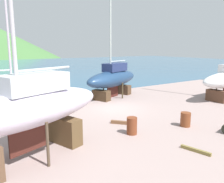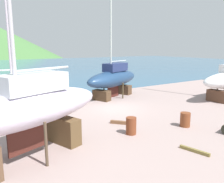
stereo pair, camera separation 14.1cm
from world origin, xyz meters
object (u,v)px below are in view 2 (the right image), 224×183
(barrel_tipped_left, at_px, (185,120))
(barrel_rust_mid, at_px, (131,126))
(worker, at_px, (121,81))
(sailboat_far_slipway, at_px, (27,109))
(sailboat_mid_port, at_px, (7,91))
(sailboat_small_center, at_px, (113,78))

(barrel_tipped_left, xyz_separation_m, barrel_rust_mid, (-3.41, 0.80, 0.04))
(worker, xyz_separation_m, barrel_rust_mid, (-7.49, -11.49, -0.38))
(sailboat_far_slipway, height_order, sailboat_mid_port, sailboat_far_slipway)
(barrel_tipped_left, bearing_deg, sailboat_far_slipway, 173.02)
(barrel_tipped_left, bearing_deg, sailboat_mid_port, 134.43)
(worker, distance_m, barrel_tipped_left, 12.96)
(worker, bearing_deg, barrel_tipped_left, 114.10)
(sailboat_far_slipway, distance_m, worker, 17.04)
(sailboat_small_center, relative_size, worker, 7.30)
(sailboat_small_center, bearing_deg, sailboat_mid_port, -16.19)
(sailboat_small_center, xyz_separation_m, sailboat_far_slipway, (-9.69, -8.13, 0.36))
(sailboat_small_center, distance_m, barrel_tipped_left, 9.35)
(worker, bearing_deg, sailboat_mid_port, 59.99)
(sailboat_far_slipway, bearing_deg, sailboat_small_center, -159.00)
(sailboat_small_center, xyz_separation_m, barrel_rust_mid, (-4.44, -8.39, -1.30))
(sailboat_small_center, height_order, barrel_rust_mid, sailboat_small_center)
(sailboat_small_center, height_order, worker, sailboat_small_center)
(sailboat_small_center, distance_m, sailboat_mid_port, 9.29)
(worker, bearing_deg, sailboat_small_center, 87.86)
(sailboat_mid_port, height_order, barrel_tipped_left, sailboat_mid_port)
(sailboat_mid_port, distance_m, worker, 12.94)
(sailboat_mid_port, xyz_separation_m, barrel_tipped_left, (8.24, -8.40, -1.25))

